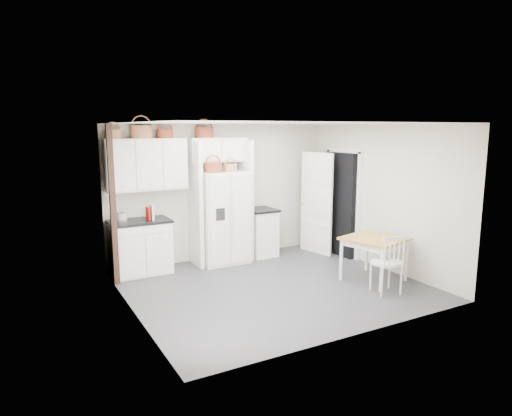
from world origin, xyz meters
TOP-DOWN VIEW (x-y plane):
  - floor at (0.00, 0.00)m, footprint 4.50×4.50m
  - ceiling at (0.00, 0.00)m, footprint 4.50×4.50m
  - wall_back at (0.00, 2.00)m, footprint 4.50×0.00m
  - wall_left at (-2.25, 0.00)m, footprint 0.00×4.00m
  - wall_right at (2.25, 0.00)m, footprint 0.00×4.00m
  - refrigerator at (-0.15, 1.65)m, footprint 0.90×0.72m
  - base_cab_left at (-1.70, 1.70)m, footprint 0.99×0.62m
  - base_cab_right at (0.70, 1.70)m, footprint 0.52×0.62m
  - dining_table at (1.62, -0.55)m, footprint 1.08×1.08m
  - windsor_chair at (1.37, -1.08)m, footprint 0.56×0.52m
  - counter_left at (-1.70, 1.70)m, footprint 1.03×0.67m
  - counter_right at (0.70, 1.70)m, footprint 0.56×0.66m
  - toaster at (-2.04, 1.66)m, footprint 0.26×0.19m
  - cookbook_red at (-1.57, 1.62)m, footprint 0.05×0.15m
  - cookbook_cream at (-1.49, 1.62)m, footprint 0.04×0.17m
  - basket_upper_a at (-2.03, 1.83)m, footprint 0.27×0.27m
  - basket_upper_b at (-1.56, 1.83)m, footprint 0.38×0.38m
  - basket_upper_c at (-1.15, 1.83)m, footprint 0.28×0.28m
  - basket_bridge_a at (-0.41, 1.83)m, footprint 0.34×0.34m
  - basket_fridge_a at (-0.36, 1.55)m, footprint 0.32×0.32m
  - basket_fridge_b at (-0.01, 1.55)m, footprint 0.25×0.25m
  - upper_cabinet at (-1.50, 1.83)m, footprint 1.40×0.34m
  - bridge_cabinet at (-0.15, 1.83)m, footprint 1.12×0.34m
  - fridge_panel_left at (-0.66, 1.70)m, footprint 0.08×0.60m
  - fridge_panel_right at (0.36, 1.70)m, footprint 0.08×0.60m
  - trim_post at (-2.20, 1.35)m, footprint 0.09×0.09m
  - doorway_void at (2.16, 1.00)m, footprint 0.18×0.85m
  - door_slab at (1.80, 1.33)m, footprint 0.21×0.79m

SIDE VIEW (x-z plane):
  - floor at x=0.00m, z-range 0.00..0.00m
  - dining_table at x=1.62m, z-range 0.00..0.74m
  - base_cab_right at x=0.70m, z-range 0.00..0.91m
  - base_cab_left at x=-1.70m, z-range 0.00..0.92m
  - windsor_chair at x=1.37m, z-range 0.00..0.98m
  - refrigerator at x=-0.15m, z-range 0.00..1.74m
  - counter_right at x=0.70m, z-range 0.91..0.95m
  - counter_left at x=-1.70m, z-range 0.92..0.96m
  - doorway_void at x=2.16m, z-range 0.00..2.05m
  - door_slab at x=1.80m, z-range 0.00..2.05m
  - toaster at x=-2.04m, z-range 0.96..1.12m
  - cookbook_red at x=-1.57m, z-range 0.96..1.18m
  - cookbook_cream at x=-1.49m, z-range 0.96..1.22m
  - fridge_panel_left at x=-0.66m, z-range 0.00..2.30m
  - fridge_panel_right at x=0.36m, z-range 0.00..2.30m
  - wall_back at x=0.00m, z-range -0.95..3.55m
  - wall_left at x=-2.25m, z-range -0.70..3.30m
  - wall_right at x=2.25m, z-range -0.70..3.30m
  - trim_post at x=-2.20m, z-range 0.00..2.60m
  - basket_fridge_b at x=-0.01m, z-range 1.74..1.87m
  - basket_fridge_a at x=-0.36m, z-range 1.74..1.91m
  - upper_cabinet at x=-1.50m, z-range 1.45..2.35m
  - bridge_cabinet at x=-0.15m, z-range 1.90..2.35m
  - basket_upper_a at x=-2.03m, z-range 2.35..2.50m
  - basket_upper_c at x=-1.15m, z-range 2.35..2.51m
  - basket_bridge_a at x=-0.41m, z-range 2.35..2.54m
  - basket_upper_b at x=-1.56m, z-range 2.35..2.57m
  - ceiling at x=0.00m, z-range 2.60..2.60m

